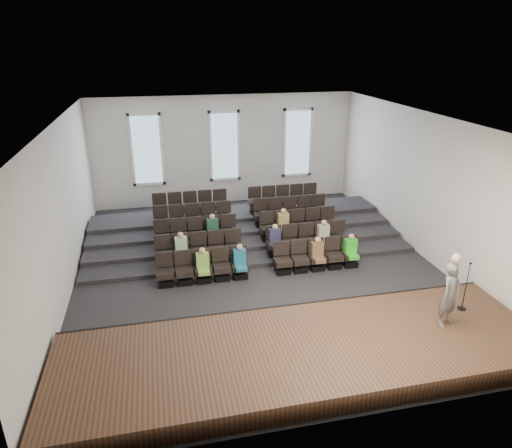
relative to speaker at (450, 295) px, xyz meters
The scene contains 14 objects.
ground 6.45m from the speaker, 127.12° to the left, with size 14.00×14.00×0.00m, color black.
ceiling 7.29m from the speaker, 127.12° to the left, with size 12.00×14.00×0.02m, color white.
wall_back 12.69m from the speaker, 107.53° to the left, with size 12.00×0.04×5.00m, color silver.
wall_front 4.44m from the speaker, 152.41° to the right, with size 12.00×0.04×5.00m, color silver.
wall_left 11.10m from the speaker, 152.89° to the left, with size 0.04×14.00×5.00m, color silver.
wall_right 5.61m from the speaker, 66.25° to the left, with size 0.04×14.00×5.00m, color silver.
stage 3.97m from the speaker, behind, with size 11.80×3.60×0.50m, color #4A3120.
stage_lip 4.31m from the speaker, 155.93° to the left, with size 11.80×0.06×0.52m, color black.
risers 9.12m from the speaker, 114.90° to the left, with size 11.80×4.80×0.60m.
seating_rows 7.62m from the speaker, 120.09° to the left, with size 6.80×4.70×1.67m.
windows 12.64m from the speaker, 107.63° to the left, with size 8.44×0.10×3.24m.
audience 6.31m from the speaker, 123.39° to the left, with size 6.05×2.64×1.10m.
speaker is the anchor object (origin of this frame).
mic_stand 1.09m from the speaker, 31.23° to the left, with size 0.24×0.24×1.41m.
Camera 1 is at (-3.07, -13.63, 7.29)m, focal length 32.00 mm.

